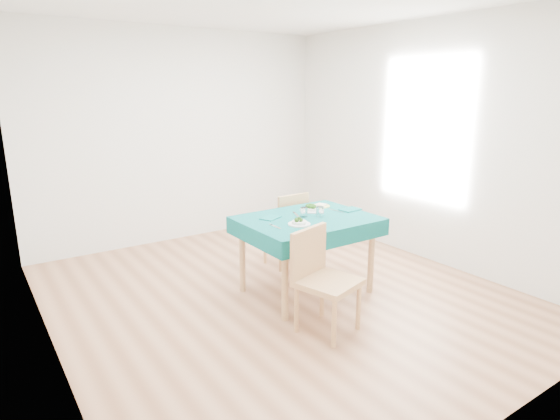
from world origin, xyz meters
TOP-DOWN VIEW (x-y plane):
  - room_shell at (0.00, 0.00)m, footprint 4.02×4.52m
  - table at (0.25, -0.09)m, footprint 1.23×0.94m
  - chair_near at (-0.08, -0.81)m, footprint 0.56×0.59m
  - chair_far at (0.49, 0.64)m, footprint 0.40×0.43m
  - bowl_near at (0.04, -0.24)m, footprint 0.20×0.20m
  - bowl_far at (0.43, 0.08)m, footprint 0.23×0.23m
  - fork_near at (-0.17, -0.18)m, footprint 0.03×0.16m
  - knife_near at (0.12, -0.22)m, footprint 0.04×0.19m
  - fork_far at (0.23, 0.06)m, footprint 0.09×0.17m
  - knife_far at (0.65, -0.06)m, footprint 0.05×0.19m
  - napkin_near at (-0.05, 0.08)m, footprint 0.22×0.20m
  - napkin_far at (0.79, -0.11)m, footprint 0.22×0.16m
  - tumbler_center at (0.25, -0.05)m, footprint 0.07×0.07m
  - tumbler_side at (0.37, -0.14)m, footprint 0.08×0.08m
  - side_plate at (0.64, 0.18)m, footprint 0.19×0.19m
  - bread_slice at (0.64, 0.18)m, footprint 0.13×0.13m

SIDE VIEW (x-z plane):
  - table at x=0.25m, z-range 0.00..0.76m
  - chair_far at x=0.49m, z-range 0.00..0.98m
  - chair_near at x=-0.08m, z-range 0.00..1.11m
  - knife_near at x=0.12m, z-range 0.76..0.76m
  - knife_far at x=0.65m, z-range 0.76..0.76m
  - fork_near at x=-0.17m, z-range 0.76..0.76m
  - fork_far at x=0.23m, z-range 0.76..0.76m
  - side_plate at x=0.64m, z-range 0.76..0.77m
  - napkin_near at x=-0.05m, z-range 0.76..0.77m
  - napkin_far at x=0.79m, z-range 0.76..0.77m
  - bread_slice at x=0.64m, z-range 0.77..0.78m
  - bowl_near at x=0.04m, z-range 0.76..0.82m
  - bowl_far at x=0.43m, z-range 0.76..0.83m
  - tumbler_center at x=0.25m, z-range 0.76..0.85m
  - tumbler_side at x=0.37m, z-range 0.76..0.86m
  - room_shell at x=0.00m, z-range -0.02..2.71m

